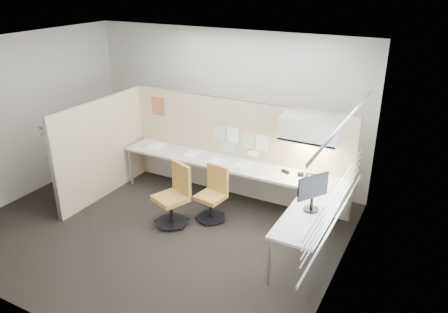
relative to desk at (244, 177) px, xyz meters
The scene contains 26 objects.
floor 1.58m from the desk, 129.58° to the right, with size 5.50×4.50×0.01m, color black.
ceiling 2.64m from the desk, 129.58° to the right, with size 5.50×4.50×0.01m, color white.
wall_back 1.66m from the desk, 129.62° to the left, with size 5.50×0.02×2.80m, color beige.
wall_front 3.59m from the desk, 105.41° to the right, with size 5.50×0.02×2.80m, color beige.
wall_left 3.93m from the desk, 162.99° to the right, with size 0.02×4.50×2.80m, color beige.
wall_right 2.28m from the desk, 31.75° to the right, with size 0.02×4.50×2.80m, color beige.
window_pane 2.32m from the desk, 32.11° to the right, with size 0.01×2.80×1.30m, color #A6B4C1.
partition_back 0.67m from the desk, 128.75° to the left, with size 4.10×0.06×1.75m, color #CDB38E.
partition_left 2.52m from the desk, 165.56° to the right, with size 0.06×2.20×1.75m, color #CDB38E.
desk is the anchor object (origin of this frame).
overhead_bin 1.35m from the desk, 15.24° to the left, with size 0.90×0.36×0.38m, color beige.
task_light_strip 1.22m from the desk, 15.24° to the left, with size 0.60×0.06×0.02m, color #FFEABF.
pinned_papers 0.69m from the desk, 124.37° to the left, with size 1.01×0.00×0.47m.
poster 2.19m from the desk, 167.47° to the left, with size 0.28×0.00×0.35m, color orange.
chair_left 1.18m from the desk, 131.21° to the right, with size 0.59×0.61×0.98m.
chair_right 0.60m from the desk, 123.38° to the right, with size 0.46×0.48×0.88m.
monitor 1.62m from the desk, 28.49° to the right, with size 0.29×0.43×0.52m.
phone 1.11m from the desk, ahead, with size 0.25×0.24×0.12m.
stapler 0.69m from the desk, 19.00° to the left, with size 0.14×0.04×0.05m, color black.
tape_dispenser 0.93m from the desk, 13.66° to the left, with size 0.10×0.06×0.06m, color black.
coat_hook 3.07m from the desk, 148.21° to the right, with size 0.18×0.47×1.40m.
paper_stack_0 1.87m from the desk, behind, with size 0.23×0.30×0.03m, color white.
paper_stack_1 1.11m from the desk, behind, with size 0.23×0.30×0.02m, color white.
paper_stack_2 0.56m from the desk, behind, with size 0.23×0.30×0.03m, color white.
paper_stack_3 0.25m from the desk, 118.07° to the left, with size 0.23×0.30×0.01m, color white.
paper_stack_4 1.44m from the desk, 18.67° to the right, with size 0.23×0.30×0.02m, color white.
Camera 1 is at (3.68, -4.72, 3.72)m, focal length 35.00 mm.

